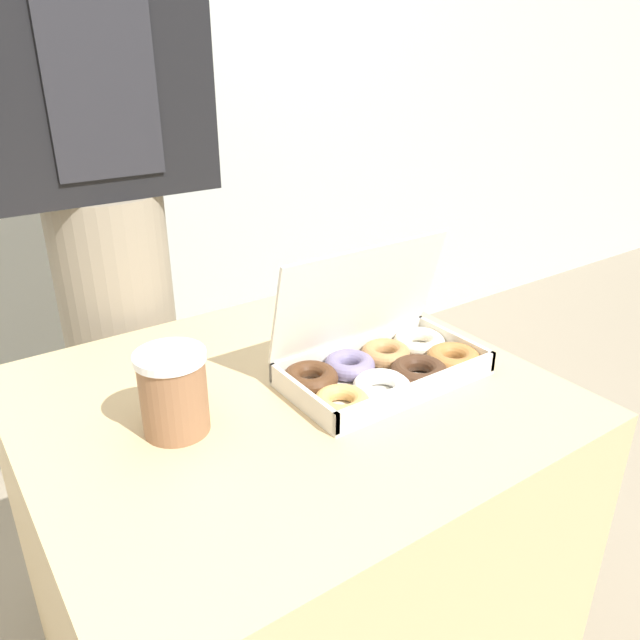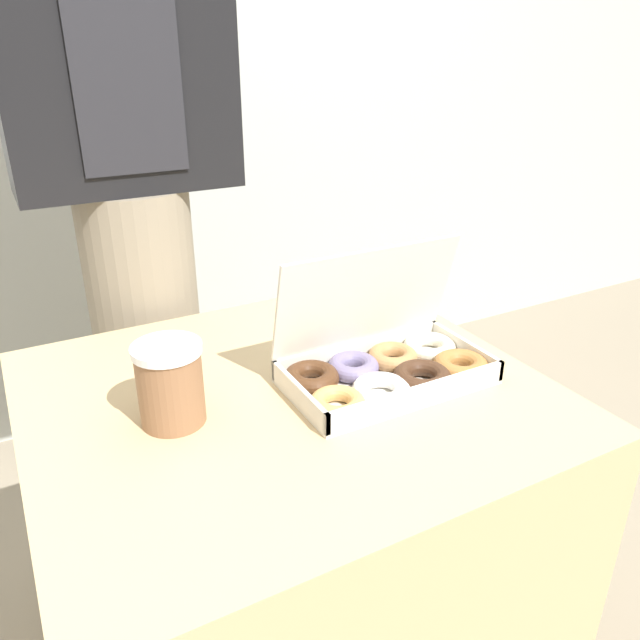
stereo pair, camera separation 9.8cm
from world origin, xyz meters
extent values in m
cube|color=#B2B7B2|center=(0.00, 1.27, 1.30)|extent=(10.00, 0.05, 2.60)
cube|color=tan|center=(0.00, 0.00, 0.36)|extent=(0.83, 0.75, 0.72)
cube|color=silver|center=(0.16, -0.06, 0.73)|extent=(0.34, 0.19, 0.01)
cube|color=silver|center=(-0.01, -0.06, 0.75)|extent=(0.01, 0.19, 0.04)
cube|color=silver|center=(0.33, -0.06, 0.75)|extent=(0.01, 0.19, 0.04)
cube|color=silver|center=(0.16, -0.15, 0.75)|extent=(0.34, 0.01, 0.04)
cube|color=silver|center=(0.16, 0.03, 0.75)|extent=(0.34, 0.01, 0.04)
cube|color=silver|center=(0.16, 0.01, 0.86)|extent=(0.34, 0.05, 0.19)
torus|color=tan|center=(0.04, -0.10, 0.74)|extent=(0.09, 0.09, 0.03)
torus|color=#4C2D19|center=(0.04, -0.02, 0.74)|extent=(0.13, 0.13, 0.03)
torus|color=white|center=(0.12, -0.10, 0.74)|extent=(0.13, 0.13, 0.03)
torus|color=slate|center=(0.12, -0.02, 0.74)|extent=(0.10, 0.10, 0.03)
torus|color=#422819|center=(0.20, -0.10, 0.74)|extent=(0.13, 0.13, 0.03)
torus|color=#B27F4C|center=(0.20, -0.02, 0.74)|extent=(0.12, 0.12, 0.03)
torus|color=#A87038|center=(0.28, -0.10, 0.74)|extent=(0.14, 0.14, 0.03)
torus|color=silver|center=(0.28, -0.02, 0.74)|extent=(0.11, 0.11, 0.03)
cylinder|color=#8C6042|center=(-0.19, 0.00, 0.78)|extent=(0.10, 0.10, 0.12)
cylinder|color=white|center=(-0.19, 0.00, 0.85)|extent=(0.10, 0.10, 0.01)
cylinder|color=gray|center=(-0.11, 0.54, 0.48)|extent=(0.25, 0.25, 0.97)
cube|color=black|center=(-0.11, 0.54, 1.27)|extent=(0.45, 0.20, 0.61)
cube|color=#232328|center=(-0.11, 0.44, 1.21)|extent=(0.20, 0.01, 0.39)
camera|label=1|loc=(-0.46, -0.77, 1.26)|focal=35.00mm
camera|label=2|loc=(-0.38, -0.82, 1.26)|focal=35.00mm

